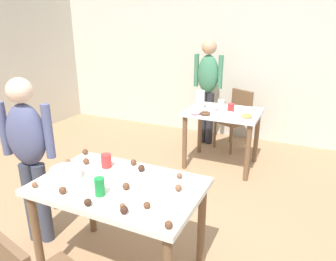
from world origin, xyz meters
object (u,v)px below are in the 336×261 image
pitcher_far (200,100)px  mixing_bowl (66,173)px  person_girl_near (29,150)px  dining_table_near (119,197)px  person_adult_far (208,83)px  soda_can (100,187)px  chair_far_table (236,116)px  dining_table_far (223,120)px

pitcher_far → mixing_bowl: bearing=-96.3°
person_girl_near → pitcher_far: 2.21m
dining_table_near → pitcher_far: pitcher_far is taller
person_girl_near → mixing_bowl: person_girl_near is taller
person_girl_near → person_adult_far: person_adult_far is taller
soda_can → chair_far_table: bearing=86.2°
person_girl_near → chair_far_table: bearing=69.9°
dining_table_near → dining_table_far: (0.16, 2.14, -0.02)m
dining_table_far → person_adult_far: person_adult_far is taller
person_girl_near → soda_can: person_girl_near is taller
soda_can → pitcher_far: pitcher_far is taller
dining_table_far → person_adult_far: 0.90m
chair_far_table → mixing_bowl: chair_far_table is taller
person_adult_far → pitcher_far: (0.14, -0.74, -0.08)m
person_adult_far → pitcher_far: person_adult_far is taller
person_girl_near → pitcher_far: (0.71, 2.09, 0.02)m
dining_table_near → person_girl_near: (-0.85, 0.02, 0.20)m
mixing_bowl → soda_can: size_ratio=1.78×
dining_table_far → mixing_bowl: size_ratio=4.22×
dining_table_near → pitcher_far: (-0.14, 2.11, 0.23)m
mixing_bowl → soda_can: 0.37m
dining_table_far → pitcher_far: size_ratio=3.83×
dining_table_near → pitcher_far: 2.13m
person_adult_far → mixing_bowl: 2.94m
mixing_bowl → pitcher_far: bearing=83.7°
dining_table_near → dining_table_far: same height
person_adult_far → soda_can: (0.26, -3.03, -0.14)m
person_girl_near → soda_can: bearing=-13.4°
chair_far_table → pitcher_far: 0.88m
person_girl_near → mixing_bowl: size_ratio=6.55×
dining_table_far → chair_far_table: size_ratio=1.05×
person_girl_near → soda_can: 0.85m
dining_table_near → chair_far_table: (0.18, 2.85, -0.15)m
person_adult_far → soda_can: size_ratio=12.95×
pitcher_far → chair_far_table: bearing=66.4°
dining_table_near → soda_can: soda_can is taller
dining_table_far → soda_can: size_ratio=7.51×
dining_table_far → chair_far_table: bearing=88.4°
mixing_bowl → soda_can: bearing=-13.7°
chair_far_table → soda_can: bearing=-93.8°
chair_far_table → dining_table_far: bearing=-91.6°
dining_table_far → person_girl_near: (-1.01, -2.12, 0.22)m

